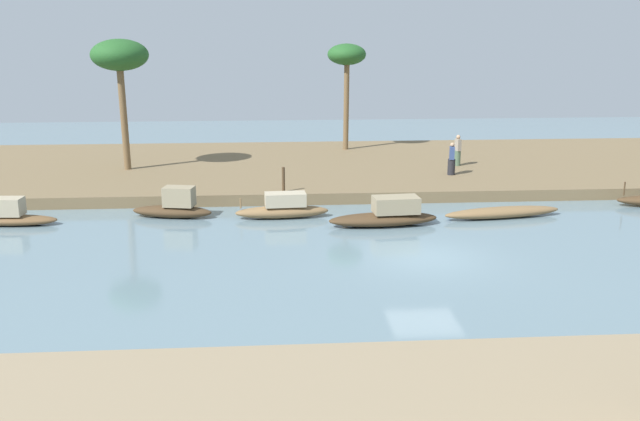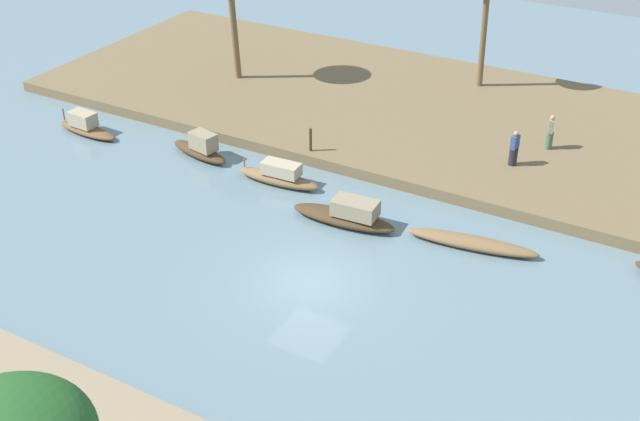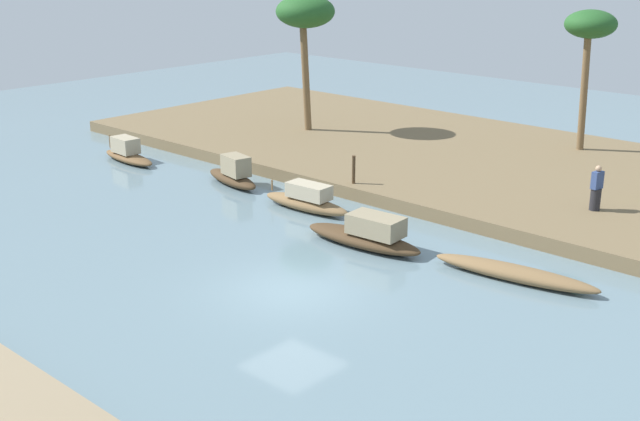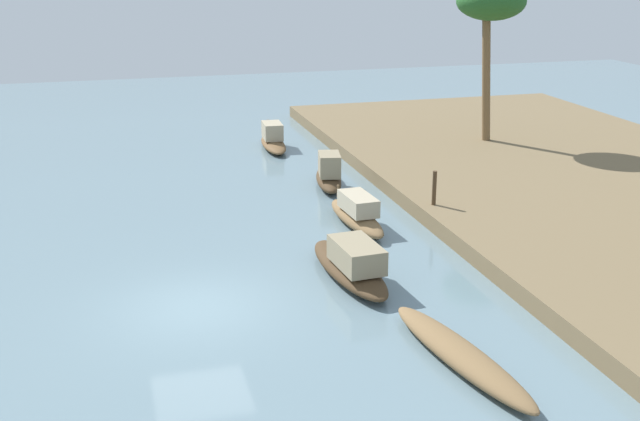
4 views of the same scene
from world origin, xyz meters
name	(u,v)px [view 2 (image 2 of 4)]	position (x,y,z in m)	size (l,w,h in m)	color
river_water	(309,282)	(0.00, 0.00, 0.00)	(77.96, 77.96, 0.00)	slate
riverbank_left	(461,122)	(0.00, -15.68, 0.27)	(46.61, 15.35, 0.54)	brown
sampan_foreground	(472,243)	(-4.47, -5.20, 0.24)	(5.36, 1.68, 0.48)	brown
sampan_with_red_awning	(86,126)	(16.25, -5.53, 0.41)	(3.76, 1.21, 1.16)	brown
sampan_midstream	(279,176)	(4.95, -5.87, 0.42)	(4.06, 1.19, 1.09)	brown
sampan_open_hull	(201,148)	(9.61, -6.26, 0.48)	(3.61, 1.60, 1.36)	#47331E
sampan_near_left_bank	(347,215)	(0.69, -4.33, 0.45)	(4.64, 1.56, 1.21)	#47331E
person_on_near_bank	(514,150)	(-3.90, -11.87, 1.26)	(0.45, 0.48, 1.68)	#232328
person_by_mooring	(550,134)	(-4.85, -14.32, 1.28)	(0.42, 0.44, 1.71)	#4C664C
mooring_post	(310,140)	(4.86, -8.54, 1.12)	(0.14, 0.14, 1.16)	#4C3823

